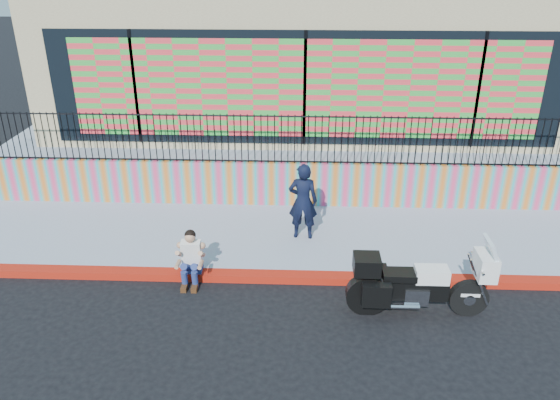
{
  "coord_description": "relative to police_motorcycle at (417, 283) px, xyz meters",
  "views": [
    {
      "loc": [
        -0.06,
        -9.14,
        5.99
      ],
      "look_at": [
        -0.49,
        1.2,
        1.2
      ],
      "focal_mm": 35.0,
      "sensor_mm": 36.0,
      "label": 1
    }
  ],
  "objects": [
    {
      "name": "police_officer",
      "position": [
        -2.02,
        2.52,
        0.37
      ],
      "size": [
        0.65,
        0.45,
        1.73
      ],
      "primitive_type": "imported",
      "rotation": [
        0.0,
        0.0,
        3.09
      ],
      "color": "black",
      "rests_on": "sidewalk"
    },
    {
      "name": "sidewalk",
      "position": [
        -2.01,
        2.61,
        -0.57
      ],
      "size": [
        16.0,
        3.0,
        0.15
      ],
      "primitive_type": "cube",
      "color": "#888EA3",
      "rests_on": "ground"
    },
    {
      "name": "police_motorcycle",
      "position": [
        0.0,
        0.0,
        0.0
      ],
      "size": [
        2.48,
        0.82,
        1.54
      ],
      "color": "black",
      "rests_on": "ground"
    },
    {
      "name": "storefront_building",
      "position": [
        -2.01,
        9.1,
        2.6
      ],
      "size": [
        14.0,
        8.06,
        4.0
      ],
      "color": "tan",
      "rests_on": "elevated_platform"
    },
    {
      "name": "ground",
      "position": [
        -2.01,
        0.96,
        -0.65
      ],
      "size": [
        90.0,
        90.0,
        0.0
      ],
      "primitive_type": "plane",
      "color": "black",
      "rests_on": "ground"
    },
    {
      "name": "metal_fence",
      "position": [
        -2.01,
        4.21,
        1.2
      ],
      "size": [
        15.8,
        0.04,
        1.2
      ],
      "primitive_type": null,
      "color": "black",
      "rests_on": "mural_wall"
    },
    {
      "name": "elevated_platform",
      "position": [
        -2.01,
        9.31,
        -0.02
      ],
      "size": [
        16.0,
        10.0,
        1.25
      ],
      "primitive_type": "cube",
      "color": "#888EA3",
      "rests_on": "ground"
    },
    {
      "name": "seated_man",
      "position": [
        -4.18,
        0.82,
        -0.2
      ],
      "size": [
        0.54,
        0.71,
        1.06
      ],
      "color": "navy",
      "rests_on": "ground"
    },
    {
      "name": "red_curb",
      "position": [
        -2.01,
        0.96,
        -0.57
      ],
      "size": [
        16.0,
        0.3,
        0.15
      ],
      "primitive_type": "cube",
      "color": "#AB180C",
      "rests_on": "ground"
    },
    {
      "name": "mural_wall",
      "position": [
        -2.01,
        4.21,
        0.05
      ],
      "size": [
        16.0,
        0.2,
        1.1
      ],
      "primitive_type": "cube",
      "color": "#EA3D6F",
      "rests_on": "sidewalk"
    }
  ]
}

